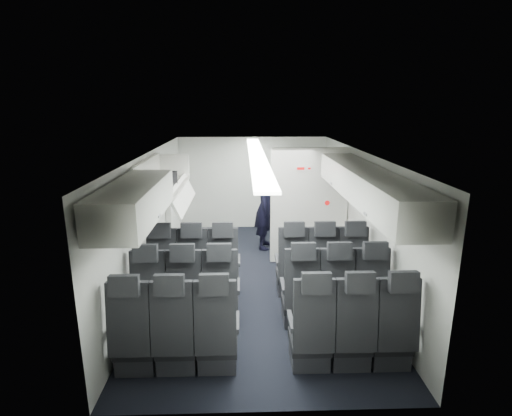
{
  "coord_description": "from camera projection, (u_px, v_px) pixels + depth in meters",
  "views": [
    {
      "loc": [
        -0.22,
        -6.23,
        2.89
      ],
      "look_at": [
        0.0,
        0.4,
        1.15
      ],
      "focal_mm": 28.0,
      "sensor_mm": 36.0,
      "label": 1
    }
  ],
  "objects": [
    {
      "name": "seat_row_front",
      "position": [
        258.0,
        270.0,
        6.14
      ],
      "size": [
        3.33,
        0.56,
        1.24
      ],
      "color": "black",
      "rests_on": "cabin_shell"
    },
    {
      "name": "bulkhead_partition",
      "position": [
        309.0,
        206.0,
        7.29
      ],
      "size": [
        1.4,
        0.15,
        2.13
      ],
      "color": "silver",
      "rests_on": "cabin_shell"
    },
    {
      "name": "seat_row_mid",
      "position": [
        261.0,
        298.0,
        5.27
      ],
      "size": [
        3.33,
        0.56,
        1.24
      ],
      "color": "black",
      "rests_on": "cabin_shell"
    },
    {
      "name": "seat_row_rear",
      "position": [
        264.0,
        336.0,
        4.4
      ],
      "size": [
        3.33,
        0.56,
        1.24
      ],
      "color": "black",
      "rests_on": "cabin_shell"
    },
    {
      "name": "flight_attendant",
      "position": [
        265.0,
        207.0,
        8.07
      ],
      "size": [
        0.53,
        0.7,
        1.73
      ],
      "primitive_type": "imported",
      "rotation": [
        0.0,
        0.0,
        1.37
      ],
      "color": "black",
      "rests_on": "ground"
    },
    {
      "name": "galley_unit",
      "position": [
        294.0,
        191.0,
        9.18
      ],
      "size": [
        0.85,
        0.52,
        1.9
      ],
      "color": "#939399",
      "rests_on": "cabin_shell"
    },
    {
      "name": "papers",
      "position": [
        275.0,
        200.0,
        7.99
      ],
      "size": [
        0.2,
        0.07,
        0.14
      ],
      "primitive_type": "cube",
      "rotation": [
        0.0,
        0.0,
        -0.25
      ],
      "color": "white",
      "rests_on": "flight_attendant"
    },
    {
      "name": "cabin_shell",
      "position": [
        257.0,
        216.0,
        6.47
      ],
      "size": [
        3.41,
        6.01,
        2.16
      ],
      "color": "black",
      "rests_on": "ground"
    },
    {
      "name": "overhead_bin_right_front",
      "position": [
        349.0,
        173.0,
        6.09
      ],
      "size": [
        0.53,
        1.7,
        0.4
      ],
      "color": "white",
      "rests_on": "cabin_shell"
    },
    {
      "name": "carry_on_bag",
      "position": [
        161.0,
        180.0,
        5.92
      ],
      "size": [
        0.47,
        0.38,
        0.24
      ],
      "primitive_type": "cube",
      "rotation": [
        0.0,
        0.0,
        -0.28
      ],
      "color": "black",
      "rests_on": "overhead_bin_left_front_open"
    },
    {
      "name": "overhead_bin_left_front_open",
      "position": [
        162.0,
        182.0,
        6.03
      ],
      "size": [
        0.64,
        1.7,
        0.72
      ],
      "color": "#9E9E93",
      "rests_on": "cabin_shell"
    },
    {
      "name": "overhead_bin_right_rear",
      "position": [
        390.0,
        200.0,
        4.4
      ],
      "size": [
        0.53,
        1.8,
        0.4
      ],
      "color": "white",
      "rests_on": "cabin_shell"
    },
    {
      "name": "boarding_door",
      "position": [
        172.0,
        204.0,
        7.96
      ],
      "size": [
        0.12,
        1.27,
        1.86
      ],
      "color": "silver",
      "rests_on": "cabin_shell"
    },
    {
      "name": "overhead_bin_left_rear",
      "position": [
        134.0,
        202.0,
        4.31
      ],
      "size": [
        0.53,
        1.8,
        0.4
      ],
      "color": "white",
      "rests_on": "cabin_shell"
    }
  ]
}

